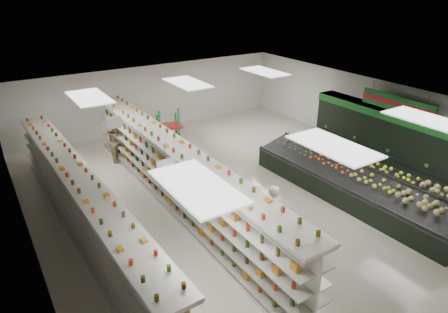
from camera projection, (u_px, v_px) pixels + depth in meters
floor at (242, 190)px, 14.60m from camera, size 16.00×16.00×0.00m
ceiling at (244, 106)px, 13.29m from camera, size 14.00×16.00×0.02m
wall_back at (151, 97)px, 20.09m from camera, size 14.00×0.02×3.20m
wall_left at (25, 207)px, 10.50m from camera, size 0.02×16.00×3.20m
wall_right at (374, 116)px, 17.39m from camera, size 0.02×16.00×3.20m
produce_wall_case at (396, 136)px, 16.15m from camera, size 0.93×8.00×2.20m
aisle_sign_near at (166, 167)px, 10.07m from camera, size 0.52×0.06×0.75m
aisle_sign_far at (114, 122)px, 13.14m from camera, size 0.52×0.06×0.75m
hortifruti_banner at (397, 104)px, 15.43m from camera, size 0.12×3.20×0.95m
gondola_left at (83, 209)px, 11.61m from camera, size 1.30×12.08×2.09m
gondola_center at (176, 178)px, 13.21m from camera, size 1.02×13.02×2.26m
produce_island at (359, 181)px, 14.13m from camera, size 3.16×7.96×1.17m
soda_endcap at (168, 128)px, 18.48m from camera, size 1.38×1.08×1.57m
shopper_main at (271, 213)px, 11.52m from camera, size 0.69×0.48×1.80m
shopper_background at (117, 141)px, 16.66m from camera, size 0.76×0.96×1.72m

